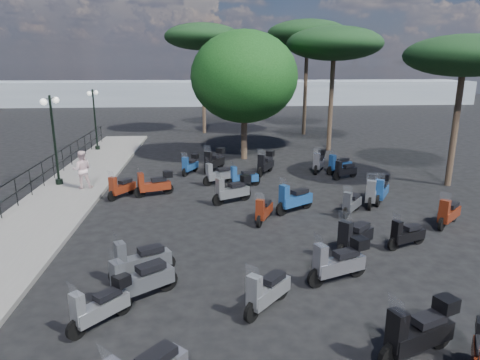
{
  "coord_description": "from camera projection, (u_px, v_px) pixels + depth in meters",
  "views": [
    {
      "loc": [
        -0.54,
        -13.96,
        5.44
      ],
      "look_at": [
        0.65,
        1.35,
        1.2
      ],
      "focal_mm": 32.0,
      "sensor_mm": 36.0,
      "label": 1
    }
  ],
  "objects": [
    {
      "name": "sidewalk",
      "position": [
        61.0,
        200.0,
        17.28
      ],
      "size": [
        3.0,
        30.0,
        0.15
      ],
      "primitive_type": "cube",
      "color": "slate",
      "rests_on": "ground"
    },
    {
      "name": "scooter_14",
      "position": [
        339.0,
        262.0,
        10.84
      ],
      "size": [
        1.72,
        0.9,
        1.43
      ],
      "rotation": [
        0.0,
        0.0,
        1.94
      ],
      "color": "black",
      "rests_on": "ground"
    },
    {
      "name": "broadleaf_tree",
      "position": [
        244.0,
        77.0,
        23.76
      ],
      "size": [
        5.98,
        5.98,
        7.2
      ],
      "color": "#38281E",
      "rests_on": "ground"
    },
    {
      "name": "scooter_2",
      "position": [
        141.0,
        261.0,
        11.02
      ],
      "size": [
        1.63,
        0.99,
        1.42
      ],
      "rotation": [
        0.0,
        0.0,
        2.05
      ],
      "color": "black",
      "rests_on": "ground"
    },
    {
      "name": "scooter_13",
      "position": [
        419.0,
        332.0,
        8.02
      ],
      "size": [
        1.75,
        0.92,
        1.46
      ],
      "rotation": [
        0.0,
        0.0,
        1.95
      ],
      "color": "black",
      "rests_on": "ground"
    },
    {
      "name": "scooter_23",
      "position": [
        345.0,
        171.0,
        20.52
      ],
      "size": [
        1.38,
        0.81,
        1.19
      ],
      "rotation": [
        0.0,
        0.0,
        2.04
      ],
      "color": "black",
      "rests_on": "ground"
    },
    {
      "name": "scooter_21",
      "position": [
        371.0,
        191.0,
        16.76
      ],
      "size": [
        0.98,
        1.71,
        1.46
      ],
      "rotation": [
        0.0,
        0.0,
        2.72
      ],
      "color": "black",
      "rests_on": "ground"
    },
    {
      "name": "scooter_3",
      "position": [
        121.0,
        188.0,
        17.65
      ],
      "size": [
        0.98,
        1.37,
        1.26
      ],
      "rotation": [
        0.0,
        0.0,
        2.55
      ],
      "color": "black",
      "rests_on": "ground"
    },
    {
      "name": "scooter_28",
      "position": [
        382.0,
        190.0,
        17.08
      ],
      "size": [
        1.07,
        1.51,
        1.36
      ],
      "rotation": [
        0.0,
        0.0,
        2.57
      ],
      "color": "black",
      "rests_on": "ground"
    },
    {
      "name": "scooter_5",
      "position": [
        190.0,
        165.0,
        21.46
      ],
      "size": [
        0.85,
        1.41,
        1.21
      ],
      "rotation": [
        0.0,
        0.0,
        2.68
      ],
      "color": "black",
      "rests_on": "ground"
    },
    {
      "name": "scooter_9",
      "position": [
        232.0,
        190.0,
        16.98
      ],
      "size": [
        1.61,
        1.02,
        1.4
      ],
      "rotation": [
        0.0,
        0.0,
        2.06
      ],
      "color": "black",
      "rests_on": "ground"
    },
    {
      "name": "pine_3",
      "position": [
        465.0,
        56.0,
        18.06
      ],
      "size": [
        5.04,
        5.04,
        6.59
      ],
      "color": "#38281E",
      "rests_on": "ground"
    },
    {
      "name": "scooter_11",
      "position": [
        218.0,
        175.0,
        19.61
      ],
      "size": [
        1.52,
        0.9,
        1.31
      ],
      "rotation": [
        0.0,
        0.0,
        2.03
      ],
      "color": "black",
      "rests_on": "ground"
    },
    {
      "name": "scooter_6",
      "position": [
        101.0,
        306.0,
        9.02
      ],
      "size": [
        1.19,
        1.26,
        1.26
      ],
      "rotation": [
        0.0,
        0.0,
        2.4
      ],
      "color": "black",
      "rests_on": "ground"
    },
    {
      "name": "scooter_19",
      "position": [
        354.0,
        238.0,
        12.4
      ],
      "size": [
        1.47,
        1.33,
        1.49
      ],
      "rotation": [
        0.0,
        0.0,
        2.3
      ],
      "color": "black",
      "rests_on": "ground"
    },
    {
      "name": "pine_2",
      "position": [
        202.0,
        37.0,
        32.13
      ],
      "size": [
        5.72,
        5.72,
        8.3
      ],
      "color": "#38281E",
      "rests_on": "ground"
    },
    {
      "name": "distant_hills",
      "position": [
        210.0,
        92.0,
        57.76
      ],
      "size": [
        70.0,
        8.0,
        3.0
      ],
      "primitive_type": "cube",
      "color": "gray",
      "rests_on": "ground"
    },
    {
      "name": "scooter_15",
      "position": [
        294.0,
        199.0,
        15.93
      ],
      "size": [
        1.59,
        1.11,
        1.45
      ],
      "rotation": [
        0.0,
        0.0,
        2.15
      ],
      "color": "black",
      "rests_on": "ground"
    },
    {
      "name": "scooter_7",
      "position": [
        267.0,
        292.0,
        9.59
      ],
      "size": [
        1.21,
        1.31,
        1.34
      ],
      "rotation": [
        0.0,
        0.0,
        2.4
      ],
      "color": "black",
      "rests_on": "ground"
    },
    {
      "name": "pine_0",
      "position": [
        308.0,
        35.0,
        31.49
      ],
      "size": [
        6.02,
        6.02,
        8.49
      ],
      "color": "#38281E",
      "rests_on": "ground"
    },
    {
      "name": "pine_1",
      "position": [
        334.0,
        44.0,
        25.71
      ],
      "size": [
        5.81,
        5.81,
        7.55
      ],
      "color": "#38281E",
      "rests_on": "ground"
    },
    {
      "name": "lamp_post_1",
      "position": [
        54.0,
        135.0,
        18.62
      ],
      "size": [
        0.49,
        1.14,
        3.94
      ],
      "rotation": [
        0.0,
        0.0,
        -0.25
      ],
      "color": "black",
      "rests_on": "sidewalk"
    },
    {
      "name": "scooter_8",
      "position": [
        264.0,
        211.0,
        14.95
      ],
      "size": [
        0.79,
        1.45,
        1.23
      ],
      "rotation": [
        0.0,
        0.0,
        2.73
      ],
      "color": "black",
      "rests_on": "ground"
    },
    {
      "name": "scooter_16",
      "position": [
        266.0,
        164.0,
        21.41
      ],
      "size": [
        1.06,
        1.61,
        1.41
      ],
      "rotation": [
        0.0,
        0.0,
        2.62
      ],
      "color": "black",
      "rests_on": "ground"
    },
    {
      "name": "scooter_20",
      "position": [
        351.0,
        204.0,
        15.69
      ],
      "size": [
        1.05,
        1.27,
        1.24
      ],
      "rotation": [
        0.0,
        0.0,
        2.46
      ],
      "color": "black",
      "rests_on": "ground"
    },
    {
      "name": "ground",
      "position": [
        225.0,
        224.0,
        14.91
      ],
      "size": [
        120.0,
        120.0,
        0.0
      ],
      "primitive_type": "plane",
      "color": "black",
      "rests_on": "ground"
    },
    {
      "name": "pedestrian_far",
      "position": [
        82.0,
        170.0,
        18.41
      ],
      "size": [
        0.89,
        0.74,
        1.65
      ],
      "primitive_type": "imported",
      "rotation": [
        0.0,
        0.0,
        3.29
      ],
      "color": "silver",
      "rests_on": "sidewalk"
    },
    {
      "name": "scooter_17",
      "position": [
        214.0,
        161.0,
        21.92
      ],
      "size": [
        1.14,
        1.67,
        1.48
      ],
      "rotation": [
        0.0,
        0.0,
        2.6
      ],
      "color": "black",
      "rests_on": "ground"
    },
    {
      "name": "railing",
      "position": [
        23.0,
        182.0,
        16.78
      ],
      "size": [
        0.04,
        26.04,
        1.1
      ],
      "color": "black",
      "rests_on": "sidewalk"
    },
    {
      "name": "scooter_29",
      "position": [
        339.0,
        165.0,
        21.48
      ],
      "size": [
        1.52,
        0.9,
        1.31
      ],
      "rotation": [
        0.0,
        0.0,
        2.04
      ],
      "color": "black",
      "rests_on": "ground"
    },
    {
      "name": "scooter_10",
      "position": [
        243.0,
        178.0,
        19.18
      ],
      "size": [
        1.54,
        0.69,
        1.26
      ],
      "rotation": [
        0.0,
        0.0,
        1.87
      ],
      "color": "black",
      "rests_on": "ground"
    },
    {
      "name": "scooter_27",
      "position": [
        448.0,
        213.0,
        14.55
      ],
      "size": [
        1.33,
        1.21,
        1.35
      ],
      "rotation": [
        0.0,
        0.0,
        2.3
      ],
      "color": "black",
      "rests_on": "ground"
    },
    {
      "name": "scooter_1",
      "position": [
        140.0,
        281.0,
        9.98
      ],
      "size": [
        1.59,
        1.19,
        1.49
      ],
      "rotation": [
        0.0,
        0.0,
        2.19
      ],
      "color": "black",
      "rests_on": "ground"
    },
    {
      "name": "scooter_26",
      "position": [
        406.0,
        235.0,
        12.89
      ],
      "size": [
        1.41,
        0.74,
        1.18
      ],
      "rotation": [
        0.0,
        0.0,
        1.96
      ],
      "color": "black",
      "rests_on": "ground"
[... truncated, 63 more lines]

